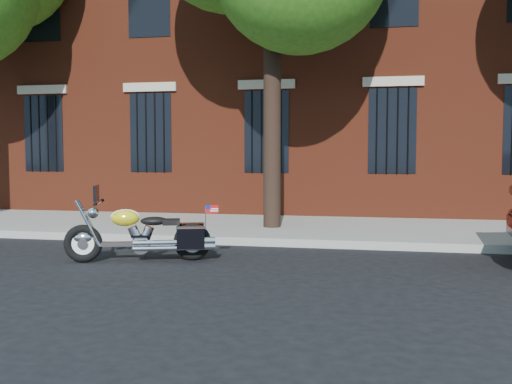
# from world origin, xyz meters

# --- Properties ---
(ground) EXTENTS (120.00, 120.00, 0.00)m
(ground) POSITION_xyz_m (0.00, 0.00, 0.00)
(ground) COLOR black
(ground) RESTS_ON ground
(curb) EXTENTS (40.00, 0.16, 0.15)m
(curb) POSITION_xyz_m (0.00, 1.38, 0.07)
(curb) COLOR gray
(curb) RESTS_ON ground
(sidewalk) EXTENTS (40.00, 3.60, 0.15)m
(sidewalk) POSITION_xyz_m (0.00, 3.26, 0.07)
(sidewalk) COLOR gray
(sidewalk) RESTS_ON ground
(building) EXTENTS (26.00, 10.08, 12.00)m
(building) POSITION_xyz_m (0.00, 10.06, 6.00)
(building) COLOR maroon
(building) RESTS_ON ground
(motorcycle) EXTENTS (2.36, 1.10, 1.19)m
(motorcycle) POSITION_xyz_m (-0.93, -0.45, 0.40)
(motorcycle) COLOR black
(motorcycle) RESTS_ON ground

